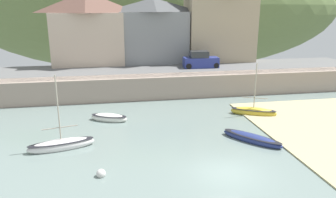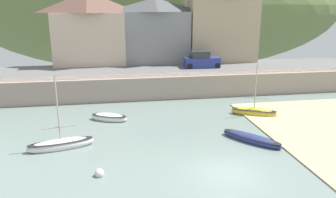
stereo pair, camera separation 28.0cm
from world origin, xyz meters
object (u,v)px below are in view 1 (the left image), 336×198
object	(u,v)px
mooring_buoy	(101,174)
sailboat_tall_mast	(61,145)
waterfront_building_centre	(153,30)
waterfront_building_right	(220,21)
motorboat_with_cabin	(252,138)
waterfront_building_left	(88,28)
dinghy_open_wooden	(109,118)
parked_car_near_slipway	(200,61)
sailboat_far_left	(253,112)

from	to	relation	value
mooring_buoy	sailboat_tall_mast	bearing A→B (deg)	122.21
sailboat_tall_mast	mooring_buoy	bearing A→B (deg)	-70.68
waterfront_building_centre	waterfront_building_right	size ratio (longest dim) A/B	0.86
waterfront_building_right	motorboat_with_cabin	distance (m)	22.81
waterfront_building_left	mooring_buoy	distance (m)	25.25
motorboat_with_cabin	sailboat_tall_mast	bearing A→B (deg)	-133.92
mooring_buoy	waterfront_building_right	bearing A→B (deg)	58.05
dinghy_open_wooden	parked_car_near_slipway	bearing A→B (deg)	67.14
waterfront_building_left	waterfront_building_centre	world-z (taller)	waterfront_building_left
dinghy_open_wooden	sailboat_tall_mast	world-z (taller)	sailboat_tall_mast
waterfront_building_left	sailboat_tall_mast	world-z (taller)	waterfront_building_left
waterfront_building_right	motorboat_with_cabin	bearing A→B (deg)	-102.08
waterfront_building_centre	parked_car_near_slipway	distance (m)	7.44
sailboat_far_left	sailboat_tall_mast	distance (m)	16.64
waterfront_building_centre	sailboat_far_left	world-z (taller)	waterfront_building_centre
dinghy_open_wooden	sailboat_tall_mast	xyz separation A→B (m)	(-3.23, -5.25, 0.05)
dinghy_open_wooden	mooring_buoy	xyz separation A→B (m)	(-0.52, -9.56, -0.09)
sailboat_tall_mast	parked_car_near_slipway	size ratio (longest dim) A/B	1.29
dinghy_open_wooden	motorboat_with_cabin	bearing A→B (deg)	-8.34
motorboat_with_cabin	parked_car_near_slipway	bearing A→B (deg)	138.31
mooring_buoy	motorboat_with_cabin	bearing A→B (deg)	16.73
motorboat_with_cabin	parked_car_near_slipway	world-z (taller)	parked_car_near_slipway
parked_car_near_slipway	dinghy_open_wooden	bearing A→B (deg)	-134.94
waterfront_building_right	sailboat_tall_mast	bearing A→B (deg)	-131.79
waterfront_building_right	waterfront_building_left	bearing A→B (deg)	180.00
waterfront_building_left	sailboat_far_left	distance (m)	22.49
mooring_buoy	dinghy_open_wooden	bearing A→B (deg)	86.91
sailboat_tall_mast	parked_car_near_slipway	xyz separation A→B (m)	(14.09, 15.49, 2.91)
dinghy_open_wooden	parked_car_near_slipway	xyz separation A→B (m)	(10.86, 10.24, 2.96)
motorboat_with_cabin	dinghy_open_wooden	xyz separation A→B (m)	(-10.12, 6.37, 0.03)
sailboat_tall_mast	parked_car_near_slipway	world-z (taller)	sailboat_tall_mast
motorboat_with_cabin	mooring_buoy	bearing A→B (deg)	-112.43
waterfront_building_left	mooring_buoy	size ratio (longest dim) A/B	16.22
dinghy_open_wooden	sailboat_tall_mast	bearing A→B (deg)	-97.77
motorboat_with_cabin	waterfront_building_right	bearing A→B (deg)	128.77
sailboat_far_left	parked_car_near_slipway	bearing A→B (deg)	126.54
sailboat_far_left	motorboat_with_cabin	xyz separation A→B (m)	(-2.66, -5.62, -0.07)
waterfront_building_centre	motorboat_with_cabin	xyz separation A→B (m)	(4.21, -21.10, -6.26)
waterfront_building_left	waterfront_building_right	distance (m)	16.80
waterfront_building_left	motorboat_with_cabin	bearing A→B (deg)	-59.83
sailboat_far_left	waterfront_building_centre	bearing A→B (deg)	140.50
waterfront_building_left	waterfront_building_right	world-z (taller)	waterfront_building_right
waterfront_building_right	sailboat_tall_mast	world-z (taller)	waterfront_building_right
sailboat_far_left	mooring_buoy	bearing A→B (deg)	-119.89
waterfront_building_centre	motorboat_with_cabin	distance (m)	22.41
dinghy_open_wooden	waterfront_building_left	bearing A→B (deg)	122.10
waterfront_building_right	dinghy_open_wooden	world-z (taller)	waterfront_building_right
waterfront_building_left	dinghy_open_wooden	size ratio (longest dim) A/B	2.59
waterfront_building_left	motorboat_with_cabin	world-z (taller)	waterfront_building_left
dinghy_open_wooden	waterfront_building_centre	bearing A→B (deg)	91.95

